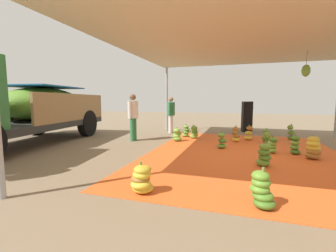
{
  "coord_description": "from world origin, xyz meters",
  "views": [
    {
      "loc": [
        -5.99,
        0.17,
        1.37
      ],
      "look_at": [
        -0.62,
        1.86,
        0.73
      ],
      "focal_mm": 24.05,
      "sensor_mm": 36.0,
      "label": 1
    }
  ],
  "objects_px": {
    "banana_bunch_11": "(186,131)",
    "banana_bunch_13": "(291,133)",
    "banana_bunch_0": "(295,146)",
    "banana_bunch_1": "(194,132)",
    "banana_bunch_8": "(272,146)",
    "cargo_truck_main": "(10,106)",
    "banana_bunch_7": "(313,148)",
    "banana_bunch_2": "(222,141)",
    "banana_bunch_4": "(262,190)",
    "worker_0": "(171,112)",
    "banana_bunch_3": "(249,134)",
    "speaker_stack": "(247,117)",
    "banana_bunch_10": "(264,156)",
    "banana_bunch_14": "(142,180)",
    "worker_1": "(133,114)",
    "banana_bunch_12": "(236,135)",
    "banana_bunch_9": "(266,137)",
    "banana_bunch_6": "(177,135)"
  },
  "relations": [
    {
      "from": "banana_bunch_3",
      "to": "speaker_stack",
      "type": "xyz_separation_m",
      "value": [
        2.31,
        0.0,
        0.44
      ]
    },
    {
      "from": "banana_bunch_10",
      "to": "banana_bunch_13",
      "type": "distance_m",
      "value": 3.87
    },
    {
      "from": "banana_bunch_0",
      "to": "banana_bunch_1",
      "type": "height_order",
      "value": "banana_bunch_0"
    },
    {
      "from": "banana_bunch_4",
      "to": "banana_bunch_14",
      "type": "relative_size",
      "value": 1.11
    },
    {
      "from": "speaker_stack",
      "to": "banana_bunch_12",
      "type": "bearing_deg",
      "value": 171.49
    },
    {
      "from": "banana_bunch_7",
      "to": "banana_bunch_12",
      "type": "height_order",
      "value": "banana_bunch_7"
    },
    {
      "from": "banana_bunch_4",
      "to": "worker_0",
      "type": "bearing_deg",
      "value": 26.42
    },
    {
      "from": "banana_bunch_14",
      "to": "speaker_stack",
      "type": "xyz_separation_m",
      "value": [
        7.58,
        -1.69,
        0.46
      ]
    },
    {
      "from": "banana_bunch_6",
      "to": "banana_bunch_14",
      "type": "distance_m",
      "value": 4.36
    },
    {
      "from": "banana_bunch_1",
      "to": "banana_bunch_11",
      "type": "bearing_deg",
      "value": 51.91
    },
    {
      "from": "banana_bunch_7",
      "to": "banana_bunch_14",
      "type": "xyz_separation_m",
      "value": [
        -2.98,
        3.02,
        -0.05
      ]
    },
    {
      "from": "banana_bunch_2",
      "to": "speaker_stack",
      "type": "distance_m",
      "value": 4.12
    },
    {
      "from": "banana_bunch_2",
      "to": "banana_bunch_4",
      "type": "relative_size",
      "value": 0.95
    },
    {
      "from": "banana_bunch_1",
      "to": "banana_bunch_8",
      "type": "xyz_separation_m",
      "value": [
        -1.65,
        -2.37,
        -0.02
      ]
    },
    {
      "from": "banana_bunch_11",
      "to": "speaker_stack",
      "type": "distance_m",
      "value": 3.22
    },
    {
      "from": "banana_bunch_13",
      "to": "speaker_stack",
      "type": "height_order",
      "value": "speaker_stack"
    },
    {
      "from": "banana_bunch_6",
      "to": "cargo_truck_main",
      "type": "height_order",
      "value": "cargo_truck_main"
    },
    {
      "from": "banana_bunch_6",
      "to": "worker_1",
      "type": "distance_m",
      "value": 1.67
    },
    {
      "from": "speaker_stack",
      "to": "banana_bunch_4",
      "type": "bearing_deg",
      "value": 179.65
    },
    {
      "from": "banana_bunch_14",
      "to": "banana_bunch_1",
      "type": "bearing_deg",
      "value": 2.03
    },
    {
      "from": "banana_bunch_4",
      "to": "banana_bunch_10",
      "type": "bearing_deg",
      "value": -6.45
    },
    {
      "from": "banana_bunch_0",
      "to": "worker_1",
      "type": "height_order",
      "value": "worker_1"
    },
    {
      "from": "banana_bunch_0",
      "to": "cargo_truck_main",
      "type": "height_order",
      "value": "cargo_truck_main"
    },
    {
      "from": "banana_bunch_8",
      "to": "speaker_stack",
      "type": "relative_size",
      "value": 0.35
    },
    {
      "from": "banana_bunch_1",
      "to": "banana_bunch_7",
      "type": "relative_size",
      "value": 0.88
    },
    {
      "from": "banana_bunch_2",
      "to": "banana_bunch_7",
      "type": "height_order",
      "value": "banana_bunch_7"
    },
    {
      "from": "banana_bunch_11",
      "to": "worker_1",
      "type": "relative_size",
      "value": 0.32
    },
    {
      "from": "banana_bunch_9",
      "to": "banana_bunch_13",
      "type": "xyz_separation_m",
      "value": [
        0.91,
        -0.88,
        0.03
      ]
    },
    {
      "from": "banana_bunch_3",
      "to": "cargo_truck_main",
      "type": "distance_m",
      "value": 7.54
    },
    {
      "from": "banana_bunch_13",
      "to": "banana_bunch_14",
      "type": "xyz_separation_m",
      "value": [
        -5.7,
        3.09,
        -0.04
      ]
    },
    {
      "from": "banana_bunch_12",
      "to": "worker_1",
      "type": "distance_m",
      "value": 3.51
    },
    {
      "from": "worker_0",
      "to": "worker_1",
      "type": "height_order",
      "value": "worker_1"
    },
    {
      "from": "banana_bunch_1",
      "to": "banana_bunch_14",
      "type": "distance_m",
      "value": 5.02
    },
    {
      "from": "banana_bunch_7",
      "to": "banana_bunch_10",
      "type": "relative_size",
      "value": 1.09
    },
    {
      "from": "banana_bunch_13",
      "to": "cargo_truck_main",
      "type": "distance_m",
      "value": 8.98
    },
    {
      "from": "banana_bunch_6",
      "to": "banana_bunch_7",
      "type": "relative_size",
      "value": 0.83
    },
    {
      "from": "banana_bunch_9",
      "to": "cargo_truck_main",
      "type": "height_order",
      "value": "cargo_truck_main"
    },
    {
      "from": "banana_bunch_4",
      "to": "banana_bunch_11",
      "type": "bearing_deg",
      "value": 22.6
    },
    {
      "from": "banana_bunch_3",
      "to": "worker_1",
      "type": "height_order",
      "value": "worker_1"
    },
    {
      "from": "banana_bunch_1",
      "to": "speaker_stack",
      "type": "relative_size",
      "value": 0.38
    },
    {
      "from": "banana_bunch_9",
      "to": "banana_bunch_12",
      "type": "bearing_deg",
      "value": 93.44
    },
    {
      "from": "banana_bunch_11",
      "to": "banana_bunch_13",
      "type": "xyz_separation_m",
      "value": [
        0.4,
        -3.64,
        0.03
      ]
    },
    {
      "from": "banana_bunch_2",
      "to": "banana_bunch_9",
      "type": "height_order",
      "value": "banana_bunch_2"
    },
    {
      "from": "banana_bunch_14",
      "to": "worker_1",
      "type": "relative_size",
      "value": 0.3
    },
    {
      "from": "banana_bunch_4",
      "to": "banana_bunch_12",
      "type": "relative_size",
      "value": 0.96
    },
    {
      "from": "banana_bunch_4",
      "to": "banana_bunch_7",
      "type": "relative_size",
      "value": 0.91
    },
    {
      "from": "banana_bunch_2",
      "to": "banana_bunch_1",
      "type": "bearing_deg",
      "value": 36.6
    },
    {
      "from": "banana_bunch_13",
      "to": "cargo_truck_main",
      "type": "xyz_separation_m",
      "value": [
        -3.78,
        8.09,
        0.96
      ]
    },
    {
      "from": "cargo_truck_main",
      "to": "speaker_stack",
      "type": "relative_size",
      "value": 4.87
    },
    {
      "from": "banana_bunch_8",
      "to": "cargo_truck_main",
      "type": "height_order",
      "value": "cargo_truck_main"
    }
  ]
}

